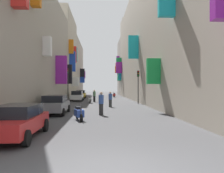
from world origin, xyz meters
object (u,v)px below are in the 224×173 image
object	(u,v)px
scooter_white	(90,99)
traffic_light_near_corner	(138,81)
parked_car_red	(17,120)
scooter_orange	(84,95)
scooter_blue	(79,113)
pedestrian_near_left	(94,96)
parked_car_yellow	(81,94)
parked_car_grey	(55,104)
parked_car_white	(77,96)
pedestrian_near_right	(101,103)
pedestrian_crossing	(110,99)
traffic_light_far_corner	(68,79)
scooter_red	(114,95)

from	to	relation	value
scooter_white	traffic_light_near_corner	bearing A→B (deg)	-17.78
parked_car_red	scooter_orange	world-z (taller)	parked_car_red
scooter_blue	pedestrian_near_left	distance (m)	17.69
parked_car_yellow	parked_car_grey	size ratio (longest dim) A/B	0.95
parked_car_white	scooter_white	bearing A→B (deg)	-63.96
scooter_blue	pedestrian_near_right	size ratio (longest dim) A/B	1.08
parked_car_grey	scooter_orange	world-z (taller)	parked_car_grey
pedestrian_near_left	pedestrian_near_right	world-z (taller)	pedestrian_near_right
traffic_light_near_corner	pedestrian_crossing	bearing A→B (deg)	-130.70
parked_car_red	pedestrian_crossing	xyz separation A→B (m)	(4.57, 14.11, 0.08)
parked_car_red	traffic_light_far_corner	size ratio (longest dim) A/B	0.89
parked_car_grey	parked_car_white	bearing A→B (deg)	89.63
scooter_blue	traffic_light_far_corner	distance (m)	17.06
scooter_red	pedestrian_crossing	world-z (taller)	pedestrian_crossing
scooter_blue	traffic_light_near_corner	world-z (taller)	traffic_light_near_corner
traffic_light_far_corner	scooter_orange	bearing A→B (deg)	86.88
parked_car_yellow	pedestrian_near_left	size ratio (longest dim) A/B	2.46
pedestrian_crossing	parked_car_white	bearing A→B (deg)	113.05
traffic_light_far_corner	scooter_red	bearing A→B (deg)	65.50
scooter_orange	traffic_light_far_corner	distance (m)	18.10
parked_car_red	pedestrian_near_left	size ratio (longest dim) A/B	2.43
parked_car_yellow	traffic_light_near_corner	world-z (taller)	traffic_light_near_corner
scooter_red	traffic_light_far_corner	distance (m)	18.03
scooter_white	pedestrian_near_left	distance (m)	2.21
scooter_blue	traffic_light_far_corner	xyz separation A→B (m)	(-3.01, 16.57, 2.71)
pedestrian_near_left	scooter_white	bearing A→B (deg)	-103.71
parked_car_red	pedestrian_near_left	world-z (taller)	pedestrian_near_left
scooter_orange	traffic_light_near_corner	distance (m)	22.52
parked_car_yellow	scooter_red	size ratio (longest dim) A/B	2.18
parked_car_white	parked_car_grey	distance (m)	16.45
parked_car_white	scooter_white	size ratio (longest dim) A/B	2.02
parked_car_white	traffic_light_near_corner	bearing A→B (deg)	-37.62
scooter_red	scooter_white	world-z (taller)	same
scooter_blue	parked_car_yellow	bearing A→B (deg)	94.50
scooter_orange	traffic_light_far_corner	world-z (taller)	traffic_light_far_corner
scooter_white	pedestrian_near_left	world-z (taller)	pedestrian_near_left
scooter_blue	pedestrian_near_right	bearing A→B (deg)	60.54
parked_car_yellow	parked_car_grey	world-z (taller)	parked_car_yellow
pedestrian_crossing	scooter_orange	bearing A→B (deg)	100.08
parked_car_white	pedestrian_near_right	world-z (taller)	pedestrian_near_right
scooter_red	scooter_orange	world-z (taller)	same
parked_car_red	pedestrian_near_right	size ratio (longest dim) A/B	2.39
parked_car_red	scooter_red	xyz separation A→B (m)	(6.51, 37.61, -0.26)
scooter_blue	scooter_white	distance (m)	15.56
parked_car_yellow	traffic_light_far_corner	size ratio (longest dim) A/B	0.90
parked_car_yellow	pedestrian_near_left	world-z (taller)	pedestrian_near_left
scooter_orange	pedestrian_near_left	xyz separation A→B (m)	(2.59, -16.77, 0.40)
scooter_orange	traffic_light_far_corner	size ratio (longest dim) A/B	0.40
pedestrian_crossing	pedestrian_near_right	distance (m)	6.83
scooter_white	scooter_orange	bearing A→B (deg)	96.28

